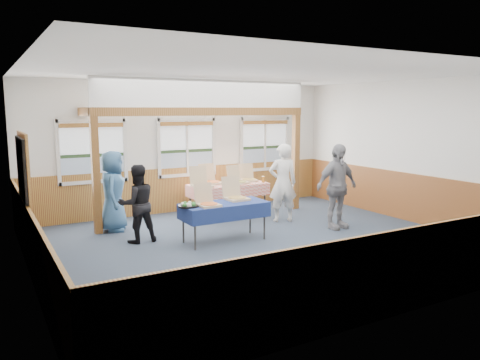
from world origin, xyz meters
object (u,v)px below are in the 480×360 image
at_px(woman_white, 283,183).
at_px(man_blue, 113,191).
at_px(woman_black, 137,204).
at_px(table_right, 228,186).
at_px(person_grey, 337,187).
at_px(table_left, 224,206).

bearing_deg(woman_white, man_blue, 2.21).
xyz_separation_m(woman_black, man_blue, (-0.18, 1.09, 0.09)).
bearing_deg(woman_white, table_right, -40.22).
distance_m(woman_white, woman_black, 3.39).
height_order(table_right, person_grey, person_grey).
bearing_deg(table_left, woman_black, 143.21).
bearing_deg(man_blue, woman_white, -86.02).
xyz_separation_m(table_right, person_grey, (1.39, -2.34, 0.21)).
distance_m(man_blue, person_grey, 4.73).
relative_size(table_left, person_grey, 0.97).
relative_size(table_left, woman_white, 0.99).
bearing_deg(woman_white, table_left, 41.25).
distance_m(table_left, man_blue, 2.49).
bearing_deg(woman_white, person_grey, 139.57).
height_order(woman_white, person_grey, person_grey).
relative_size(table_left, table_right, 0.89).
distance_m(table_right, person_grey, 2.72).
distance_m(table_right, woman_black, 2.92).
relative_size(table_left, man_blue, 1.04).
xyz_separation_m(table_left, person_grey, (2.54, -0.31, 0.22)).
xyz_separation_m(table_left, man_blue, (-1.66, 1.85, 0.15)).
relative_size(table_right, man_blue, 1.17).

